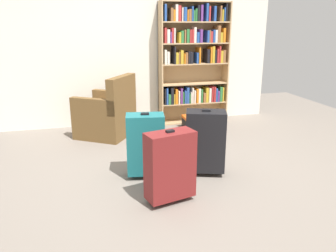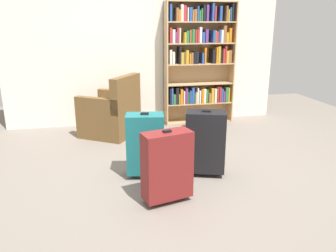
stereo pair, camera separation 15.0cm
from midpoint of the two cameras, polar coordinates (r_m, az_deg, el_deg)
name	(u,v)px [view 1 (the left image)]	position (r m, az deg, el deg)	size (l,w,h in m)	color
ground_plane	(176,177)	(3.73, 0.20, -8.55)	(7.78, 7.78, 0.00)	slate
back_wall	(139,43)	(5.58, -5.79, 13.71)	(4.45, 0.10, 2.60)	silver
bookshelf	(193,58)	(5.60, 3.55, 11.34)	(1.13, 0.28, 1.94)	tan
armchair	(107,115)	(5.06, -11.04, 1.86)	(0.97, 0.97, 0.90)	brown
mug	(141,132)	(5.09, -5.40, -0.98)	(0.12, 0.08, 0.10)	#1959A5
storage_box	(197,122)	(5.38, 4.16, 0.72)	(0.44, 0.29, 0.20)	black
suitcase_black	(205,141)	(3.68, 5.16, -2.54)	(0.48, 0.37, 0.73)	black
suitcase_teal	(146,144)	(3.61, -5.01, -3.09)	(0.43, 0.30, 0.72)	#19666B
suitcase_dark_red	(170,165)	(3.09, -1.05, -6.68)	(0.48, 0.31, 0.70)	maroon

